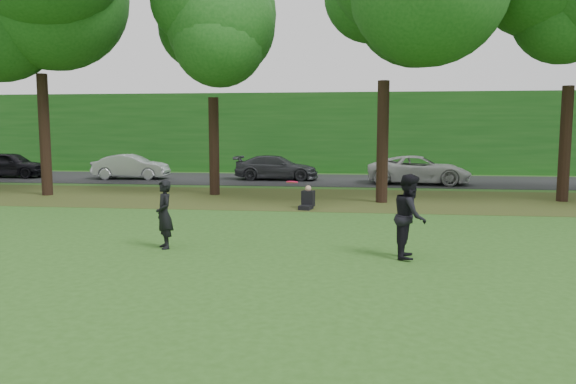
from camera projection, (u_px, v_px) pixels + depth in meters
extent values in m
plane|color=#2A5119|center=(179.00, 291.00, 9.96)|extent=(120.00, 120.00, 0.00)
cube|color=#4E461B|center=(281.00, 198.00, 22.77)|extent=(60.00, 7.00, 0.01)
cube|color=black|center=(301.00, 180.00, 30.65)|extent=(70.00, 7.00, 0.02)
cube|color=#194F16|center=(311.00, 133.00, 36.27)|extent=(70.00, 3.00, 5.00)
imported|color=black|center=(164.00, 214.00, 13.38)|extent=(0.66, 0.72, 1.64)
imported|color=black|center=(410.00, 216.00, 12.39)|extent=(0.81, 0.99, 1.87)
imported|color=black|center=(10.00, 164.00, 31.90)|extent=(4.32, 1.79, 1.46)
imported|color=#A6A9AE|center=(131.00, 167.00, 30.99)|extent=(4.17, 1.67, 1.35)
imported|color=#37373D|center=(276.00, 168.00, 30.50)|extent=(4.53, 1.86, 1.31)
imported|color=#BCBCBC|center=(419.00, 170.00, 28.29)|extent=(5.30, 2.83, 1.42)
cylinder|color=#E01244|center=(292.00, 182.00, 12.88)|extent=(0.33, 0.33, 0.09)
cube|color=black|center=(306.00, 207.00, 19.68)|extent=(0.51, 0.63, 0.16)
cube|color=black|center=(308.00, 199.00, 19.91)|extent=(0.48, 0.42, 0.56)
sphere|color=tan|center=(308.00, 188.00, 19.87)|extent=(0.22, 0.22, 0.22)
cylinder|color=black|center=(45.00, 135.00, 23.54)|extent=(0.44, 0.44, 5.08)
cylinder|color=black|center=(214.00, 147.00, 23.79)|extent=(0.44, 0.44, 4.12)
sphere|color=#194F16|center=(212.00, 30.00, 23.23)|extent=(5.80, 5.80, 5.80)
cylinder|color=black|center=(383.00, 142.00, 21.30)|extent=(0.44, 0.44, 4.62)
cylinder|color=black|center=(565.00, 144.00, 21.61)|extent=(0.44, 0.44, 4.45)
sphere|color=#194F16|center=(573.00, 5.00, 21.01)|extent=(6.20, 6.20, 6.20)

